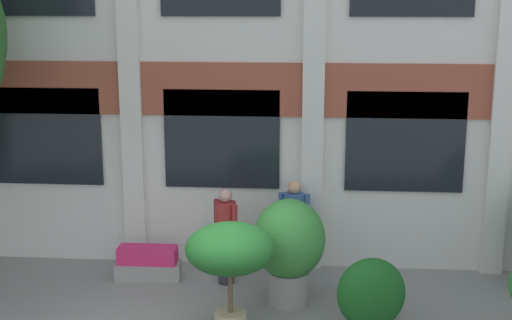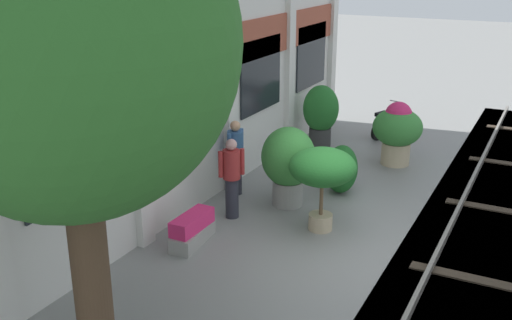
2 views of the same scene
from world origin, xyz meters
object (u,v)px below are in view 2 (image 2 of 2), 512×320
at_px(potted_plant_square_trough, 192,230).
at_px(broadleaf_tree, 68,54).
at_px(resident_by_doorway, 236,155).
at_px(topiary_hedge, 341,169).
at_px(potted_plant_ribbed_drum, 397,129).
at_px(resident_watching_tracks, 232,176).
at_px(potted_plant_low_pan, 322,170).
at_px(potted_plant_fluted_column, 321,112).
at_px(potted_plant_glazed_jar, 288,161).
at_px(scooter_near_curb, 386,123).

bearing_deg(potted_plant_square_trough, broadleaf_tree, -164.26).
bearing_deg(resident_by_doorway, topiary_hedge, 36.64).
relative_size(potted_plant_ribbed_drum, topiary_hedge, 1.50).
bearing_deg(topiary_hedge, resident_watching_tracks, 147.27).
bearing_deg(potted_plant_low_pan, potted_plant_ribbed_drum, -3.66).
bearing_deg(potted_plant_fluted_column, topiary_hedge, -150.54).
bearing_deg(potted_plant_low_pan, potted_plant_fluted_column, 21.69).
relative_size(broadleaf_tree, potted_plant_low_pan, 3.73).
bearing_deg(potted_plant_glazed_jar, potted_plant_square_trough, 161.77).
bearing_deg(resident_by_doorway, potted_plant_ribbed_drum, 60.04).
relative_size(broadleaf_tree, topiary_hedge, 5.69).
distance_m(broadleaf_tree, resident_by_doorway, 6.91).
relative_size(scooter_near_curb, resident_watching_tracks, 0.82).
bearing_deg(topiary_hedge, potted_plant_low_pan, -171.19).
height_order(potted_plant_ribbed_drum, topiary_hedge, potted_plant_ribbed_drum).
bearing_deg(potted_plant_square_trough, resident_by_doorway, 10.72).
bearing_deg(potted_plant_fluted_column, potted_plant_ribbed_drum, -103.64).
bearing_deg(potted_plant_glazed_jar, broadleaf_tree, -177.82).
xyz_separation_m(broadleaf_tree, resident_by_doorway, (6.00, 1.47, -3.11)).
xyz_separation_m(potted_plant_ribbed_drum, potted_plant_low_pan, (-4.30, 0.28, 0.30)).
bearing_deg(scooter_near_curb, potted_plant_low_pan, -154.54).
relative_size(scooter_near_curb, topiary_hedge, 1.27).
bearing_deg(potted_plant_glazed_jar, scooter_near_curb, -4.95).
xyz_separation_m(broadleaf_tree, potted_plant_square_trough, (3.58, 1.01, -3.71)).
bearing_deg(potted_plant_fluted_column, broadleaf_tree, -173.64).
bearing_deg(potted_plant_fluted_column, potted_plant_square_trough, -179.05).
bearing_deg(resident_watching_tracks, potted_plant_fluted_column, 133.05).
xyz_separation_m(broadleaf_tree, scooter_near_curb, (11.57, -0.26, -3.54)).
xyz_separation_m(potted_plant_square_trough, resident_watching_tracks, (1.32, -0.07, 0.59)).
xyz_separation_m(broadleaf_tree, topiary_hedge, (7.16, -0.50, -3.46)).
bearing_deg(potted_plant_glazed_jar, resident_by_doorway, 88.30).
distance_m(potted_plant_square_trough, scooter_near_curb, 8.08).
relative_size(broadleaf_tree, potted_plant_glazed_jar, 3.57).
xyz_separation_m(potted_plant_glazed_jar, potted_plant_ribbed_drum, (3.52, -1.31, -0.06)).
height_order(resident_by_doorway, resident_watching_tracks, resident_by_doorway).
bearing_deg(potted_plant_square_trough, resident_watching_tracks, -2.83).
xyz_separation_m(potted_plant_glazed_jar, potted_plant_low_pan, (-0.78, -1.03, 0.23)).
relative_size(potted_plant_ribbed_drum, potted_plant_fluted_column, 0.95).
distance_m(potted_plant_ribbed_drum, potted_plant_square_trough, 6.29).
height_order(potted_plant_low_pan, scooter_near_curb, potted_plant_low_pan).
relative_size(potted_plant_ribbed_drum, resident_by_doorway, 0.96).
relative_size(potted_plant_fluted_column, topiary_hedge, 1.59).
height_order(potted_plant_glazed_jar, resident_watching_tracks, potted_plant_glazed_jar).
bearing_deg(topiary_hedge, potted_plant_glazed_jar, 148.63).
distance_m(potted_plant_ribbed_drum, topiary_hedge, 2.43).
height_order(potted_plant_square_trough, resident_by_doorway, resident_by_doorway).
height_order(potted_plant_square_trough, topiary_hedge, topiary_hedge).
relative_size(potted_plant_glazed_jar, resident_by_doorway, 1.02).
xyz_separation_m(potted_plant_fluted_column, potted_plant_square_trough, (-6.44, -0.11, -0.66)).
relative_size(resident_watching_tracks, topiary_hedge, 1.54).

